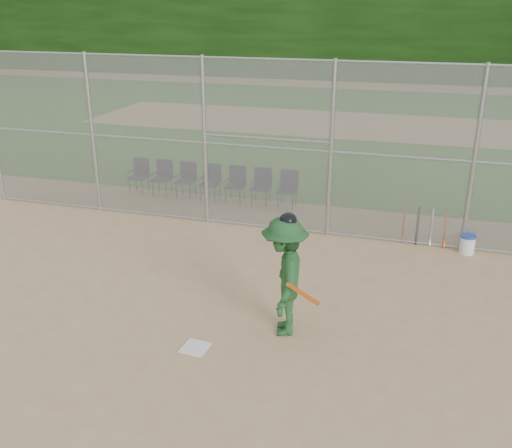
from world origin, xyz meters
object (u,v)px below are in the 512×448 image
(water_cooler, at_px, (467,244))
(home_plate, at_px, (195,347))
(batter_at_plate, at_px, (284,276))
(chair_0, at_px, (138,176))

(water_cooler, bearing_deg, home_plate, -130.20)
(batter_at_plate, xyz_separation_m, chair_0, (-5.73, 5.98, -0.53))
(home_plate, relative_size, water_cooler, 0.95)
(chair_0, bearing_deg, batter_at_plate, -46.25)
(water_cooler, bearing_deg, chair_0, 168.40)
(water_cooler, bearing_deg, batter_at_plate, -126.31)
(home_plate, xyz_separation_m, water_cooler, (4.28, 5.07, 0.20))
(batter_at_plate, height_order, chair_0, batter_at_plate)
(batter_at_plate, bearing_deg, home_plate, -143.70)
(batter_at_plate, relative_size, water_cooler, 4.99)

